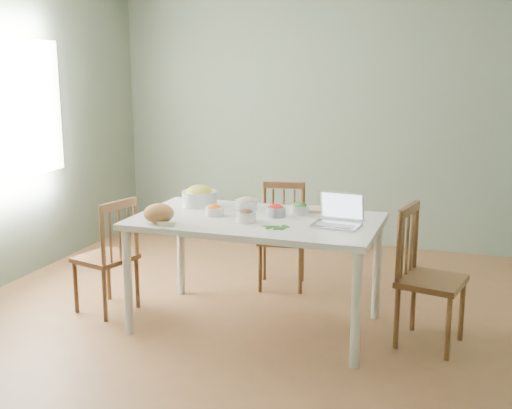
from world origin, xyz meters
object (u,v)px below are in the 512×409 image
(chair_far, at_px, (282,237))
(bowl_squash, at_px, (199,196))
(chair_left, at_px, (105,255))
(bread_boule, at_px, (159,213))
(dining_table, at_px, (256,273))
(chair_right, at_px, (432,278))
(laptop, at_px, (336,211))

(chair_far, relative_size, bowl_squash, 3.31)
(chair_left, bearing_deg, chair_far, 145.69)
(bread_boule, distance_m, bowl_squash, 0.59)
(dining_table, height_order, bread_boule, bread_boule)
(bread_boule, height_order, bowl_squash, bowl_squash)
(dining_table, relative_size, chair_left, 1.94)
(chair_far, xyz_separation_m, chair_right, (1.30, -0.80, 0.03))
(dining_table, height_order, chair_right, chair_right)
(bowl_squash, height_order, laptop, laptop)
(bowl_squash, bearing_deg, chair_right, -5.21)
(bread_boule, xyz_separation_m, laptop, (1.18, 0.31, 0.04))
(dining_table, xyz_separation_m, bowl_squash, (-0.55, 0.24, 0.49))
(bread_boule, relative_size, laptop, 0.67)
(chair_right, height_order, bowl_squash, bowl_squash)
(bread_boule, bearing_deg, laptop, 14.69)
(chair_far, bearing_deg, chair_right, -43.81)
(dining_table, height_order, chair_far, chair_far)
(bread_boule, xyz_separation_m, bowl_squash, (0.04, 0.59, 0.01))
(chair_left, height_order, laptop, laptop)
(dining_table, relative_size, chair_right, 1.81)
(dining_table, xyz_separation_m, chair_left, (-1.20, -0.09, 0.04))
(chair_far, relative_size, bread_boule, 4.26)
(bowl_squash, bearing_deg, laptop, -14.05)
(dining_table, bearing_deg, bowl_squash, 156.12)
(bowl_squash, bearing_deg, chair_left, -152.97)
(bowl_squash, relative_size, laptop, 0.86)
(chair_far, relative_size, chair_left, 0.99)
(dining_table, xyz_separation_m, chair_far, (-0.07, 0.88, 0.04))
(chair_far, bearing_deg, bread_boule, -125.20)
(laptop, bearing_deg, chair_right, 15.92)
(chair_far, relative_size, chair_right, 0.93)
(chair_left, bearing_deg, laptop, 106.70)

